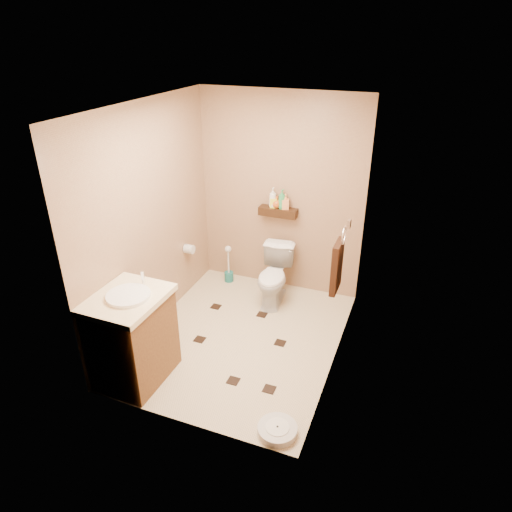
% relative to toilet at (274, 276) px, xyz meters
% --- Properties ---
extents(ground, '(2.50, 2.50, 0.00)m').
position_rel_toilet_xyz_m(ground, '(-0.08, -0.83, -0.34)').
color(ground, beige).
rests_on(ground, ground).
extents(wall_back, '(2.00, 0.04, 2.40)m').
position_rel_toilet_xyz_m(wall_back, '(-0.08, 0.42, 0.86)').
color(wall_back, '#9F7B5B').
rests_on(wall_back, ground).
extents(wall_front, '(2.00, 0.04, 2.40)m').
position_rel_toilet_xyz_m(wall_front, '(-0.08, -2.08, 0.86)').
color(wall_front, '#9F7B5B').
rests_on(wall_front, ground).
extents(wall_left, '(0.04, 2.50, 2.40)m').
position_rel_toilet_xyz_m(wall_left, '(-1.08, -0.83, 0.86)').
color(wall_left, '#9F7B5B').
rests_on(wall_left, ground).
extents(wall_right, '(0.04, 2.50, 2.40)m').
position_rel_toilet_xyz_m(wall_right, '(0.92, -0.83, 0.86)').
color(wall_right, '#9F7B5B').
rests_on(wall_right, ground).
extents(ceiling, '(2.00, 2.50, 0.02)m').
position_rel_toilet_xyz_m(ceiling, '(-0.08, -0.83, 2.06)').
color(ceiling, white).
rests_on(ceiling, wall_back).
extents(wall_shelf, '(0.46, 0.14, 0.10)m').
position_rel_toilet_xyz_m(wall_shelf, '(-0.08, 0.34, 0.68)').
color(wall_shelf, '#331E0E').
rests_on(wall_shelf, wall_back).
extents(floor_accents, '(1.17, 1.24, 0.01)m').
position_rel_toilet_xyz_m(floor_accents, '(-0.03, -0.91, -0.33)').
color(floor_accents, black).
rests_on(floor_accents, ground).
extents(toilet, '(0.44, 0.69, 0.67)m').
position_rel_toilet_xyz_m(toilet, '(0.00, 0.00, 0.00)').
color(toilet, white).
rests_on(toilet, ground).
extents(vanity, '(0.61, 0.74, 1.02)m').
position_rel_toilet_xyz_m(vanity, '(-0.78, -1.72, 0.12)').
color(vanity, brown).
rests_on(vanity, ground).
extents(bathroom_scale, '(0.38, 0.38, 0.07)m').
position_rel_toilet_xyz_m(bathroom_scale, '(0.69, -1.90, -0.30)').
color(bathroom_scale, silver).
rests_on(bathroom_scale, ground).
extents(toilet_brush, '(0.12, 0.12, 0.51)m').
position_rel_toilet_xyz_m(toilet_brush, '(-0.70, 0.24, -0.16)').
color(toilet_brush, '#1A6B69').
rests_on(toilet_brush, ground).
extents(towel_ring, '(0.12, 0.30, 0.76)m').
position_rel_toilet_xyz_m(towel_ring, '(0.83, -0.58, 0.61)').
color(towel_ring, silver).
rests_on(towel_ring, wall_right).
extents(toilet_paper, '(0.12, 0.11, 0.12)m').
position_rel_toilet_xyz_m(toilet_paper, '(-1.02, -0.18, 0.27)').
color(toilet_paper, silver).
rests_on(toilet_paper, wall_left).
extents(bottle_a, '(0.09, 0.09, 0.24)m').
position_rel_toilet_xyz_m(bottle_a, '(-0.15, 0.34, 0.85)').
color(bottle_a, white).
rests_on(bottle_a, wall_shelf).
extents(bottle_b, '(0.10, 0.10, 0.18)m').
position_rel_toilet_xyz_m(bottle_b, '(-0.14, 0.34, 0.82)').
color(bottle_b, yellow).
rests_on(bottle_b, wall_shelf).
extents(bottle_c, '(0.14, 0.14, 0.14)m').
position_rel_toilet_xyz_m(bottle_c, '(-0.10, 0.34, 0.81)').
color(bottle_c, '#BC5016').
rests_on(bottle_c, wall_shelf).
extents(bottle_d, '(0.10, 0.10, 0.23)m').
position_rel_toilet_xyz_m(bottle_d, '(-0.04, 0.34, 0.85)').
color(bottle_d, '#309150').
rests_on(bottle_d, wall_shelf).
extents(bottle_e, '(0.10, 0.10, 0.18)m').
position_rel_toilet_xyz_m(bottle_e, '(0.01, 0.34, 0.82)').
color(bottle_e, '#F19250').
rests_on(bottle_e, wall_shelf).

